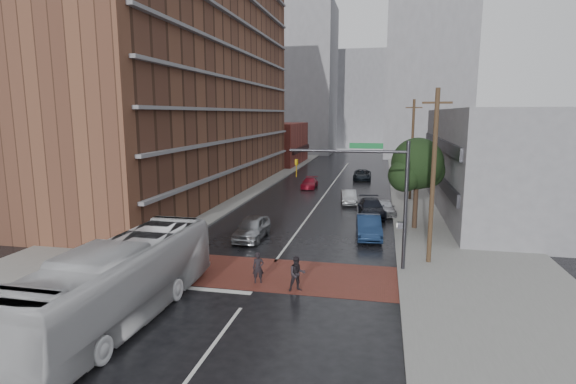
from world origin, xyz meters
The scene contains 24 objects.
ground centered at (0.00, 0.00, 0.00)m, with size 160.00×160.00×0.00m, color black.
crosswalk centered at (0.00, 0.50, 0.01)m, with size 14.00×5.00×0.02m, color maroon.
sidewalk_west centered at (-11.50, 25.00, 0.07)m, with size 9.00×90.00×0.15m, color gray.
sidewalk_east centered at (11.50, 25.00, 0.07)m, with size 9.00×90.00×0.15m, color gray.
apartment_block centered at (-14.00, 24.00, 14.00)m, with size 10.00×44.00×28.00m, color brown.
storefront_west centered at (-12.00, 54.00, 3.50)m, with size 8.00×16.00×7.00m, color maroon.
building_east centered at (16.50, 20.00, 4.50)m, with size 11.00×26.00×9.00m, color gray.
distant_tower_west centered at (-14.00, 78.00, 16.00)m, with size 18.00×16.00×32.00m, color gray.
distant_tower_east centered at (14.00, 72.00, 18.00)m, with size 16.00×14.00×36.00m, color gray.
distant_tower_center centered at (0.00, 95.00, 12.00)m, with size 12.00×10.00×24.00m, color gray.
street_tree centered at (8.52, 12.03, 4.73)m, with size 4.20×4.10×6.90m.
signal_mast centered at (5.85, 2.50, 4.73)m, with size 6.50×0.30×7.20m.
utility_pole_near centered at (8.80, 4.00, 5.14)m, with size 1.60×0.26×10.00m.
utility_pole_far centered at (8.80, 24.00, 5.14)m, with size 1.60×0.26×10.00m.
transit_bus centered at (-4.52, -6.13, 1.70)m, with size 2.85×12.20×3.40m, color silver.
pedestrian_a centered at (-0.06, -0.88, 0.81)m, with size 0.59×0.39×1.62m, color black.
pedestrian_b centered at (2.10, -1.50, 0.88)m, with size 0.85×0.66×1.75m, color black.
car_travel_a centered at (-2.73, 7.01, 0.79)m, with size 1.86×4.62×1.57m, color #9A9DA1.
car_travel_b centered at (2.92, 20.81, 0.66)m, with size 1.39×3.98×1.31m, color #AEB2B6.
car_travel_c centered at (-2.32, 29.37, 0.59)m, with size 1.66×4.08×1.18m, color maroon.
suv_travel centered at (3.43, 37.19, 0.68)m, with size 2.25×4.88×1.36m, color black.
car_parked_near centered at (5.20, 9.07, 0.77)m, with size 1.64×4.70×1.55m, color #142749.
car_parked_mid centered at (5.20, 16.00, 0.72)m, with size 2.03×4.99×1.45m, color black.
car_parked_far centered at (6.30, 16.68, 0.66)m, with size 1.56×3.88×1.32m, color #AEB1B7.
Camera 1 is at (6.00, -22.06, 8.60)m, focal length 28.00 mm.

